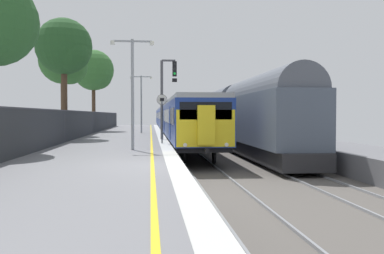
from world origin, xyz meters
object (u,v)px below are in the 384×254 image
at_px(platform_lamp_mid, 132,84).
at_px(background_tree_centre, 95,72).
at_px(platform_lamp_far, 141,99).
at_px(commuter_train_at_platform, 172,118).
at_px(signal_gantry, 166,90).
at_px(speed_limit_sign, 162,112).
at_px(background_tree_back, 65,48).
at_px(background_tree_right, 65,63).
at_px(freight_train_adjacent_track, 210,114).

height_order(platform_lamp_mid, background_tree_centre, background_tree_centre).
relative_size(platform_lamp_mid, platform_lamp_far, 0.99).
relative_size(commuter_train_at_platform, signal_gantry, 11.68).
bearing_deg(platform_lamp_mid, speed_limit_sign, 71.06).
xyz_separation_m(platform_lamp_far, background_tree_back, (-5.08, -8.23, 3.18)).
relative_size(commuter_train_at_platform, background_tree_right, 7.93).
xyz_separation_m(commuter_train_at_platform, background_tree_centre, (-8.21, -5.66, 4.81)).
height_order(signal_gantry, background_tree_right, background_tree_right).
relative_size(background_tree_right, background_tree_back, 0.93).
relative_size(speed_limit_sign, platform_lamp_mid, 0.55).
relative_size(signal_gantry, platform_lamp_far, 1.02).
height_order(platform_lamp_far, background_tree_right, background_tree_right).
relative_size(platform_lamp_far, background_tree_back, 0.62).
distance_m(platform_lamp_mid, background_tree_back, 12.09).
height_order(background_tree_right, background_tree_back, background_tree_back).
bearing_deg(platform_lamp_mid, freight_train_adjacent_track, 74.17).
distance_m(freight_train_adjacent_track, platform_lamp_far, 10.33).
distance_m(speed_limit_sign, platform_lamp_mid, 4.74).
bearing_deg(background_tree_right, platform_lamp_far, 34.66).
bearing_deg(background_tree_back, freight_train_adjacent_track, 51.08).
xyz_separation_m(background_tree_centre, background_tree_right, (-1.07, -9.70, -0.29)).
xyz_separation_m(platform_lamp_mid, platform_lamp_far, (0.00, 18.72, 0.03)).
relative_size(commuter_train_at_platform, speed_limit_sign, 22.11).
bearing_deg(signal_gantry, platform_lamp_mid, -102.53).
relative_size(commuter_train_at_platform, freight_train_adjacent_track, 1.07).
bearing_deg(platform_lamp_mid, platform_lamp_far, 90.00).
height_order(speed_limit_sign, background_tree_centre, background_tree_centre).
relative_size(freight_train_adjacent_track, signal_gantry, 10.89).
bearing_deg(speed_limit_sign, platform_lamp_far, 95.88).
xyz_separation_m(signal_gantry, background_tree_right, (-7.81, 6.30, 2.49)).
distance_m(speed_limit_sign, platform_lamp_far, 14.53).
relative_size(speed_limit_sign, platform_lamp_far, 0.54).
distance_m(commuter_train_at_platform, platform_lamp_far, 11.86).
height_order(commuter_train_at_platform, background_tree_back, background_tree_back).
xyz_separation_m(signal_gantry, background_tree_back, (-6.92, 2.19, 2.98)).
xyz_separation_m(speed_limit_sign, background_tree_back, (-6.56, 6.17, 4.50)).
relative_size(speed_limit_sign, background_tree_centre, 0.34).
xyz_separation_m(speed_limit_sign, platform_lamp_far, (-1.48, 14.40, 1.32)).
height_order(commuter_train_at_platform, background_tree_right, background_tree_right).
bearing_deg(speed_limit_sign, platform_lamp_mid, -108.94).
xyz_separation_m(freight_train_adjacent_track, signal_gantry, (-5.49, -17.56, 1.62)).
xyz_separation_m(signal_gantry, background_tree_centre, (-6.73, 16.00, 2.78)).
bearing_deg(speed_limit_sign, background_tree_back, 136.78).
relative_size(background_tree_centre, background_tree_right, 1.06).
xyz_separation_m(freight_train_adjacent_track, background_tree_right, (-13.29, -11.26, 4.11)).
bearing_deg(background_tree_back, platform_lamp_mid, -64.16).
relative_size(commuter_train_at_platform, background_tree_back, 7.37).
xyz_separation_m(commuter_train_at_platform, platform_lamp_far, (-3.33, -11.24, 1.83)).
height_order(freight_train_adjacent_track, background_tree_back, background_tree_back).
distance_m(background_tree_centre, background_tree_right, 9.76).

